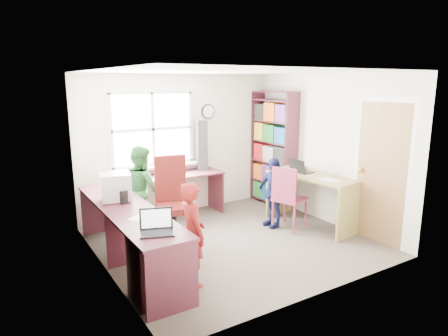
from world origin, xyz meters
The scene contains 19 objects.
room centered at (0.01, 0.10, 1.22)m, with size 3.64×3.44×2.44m.
l_desk centered at (-1.31, -0.28, 0.46)m, with size 2.38×2.95×0.75m.
right_desk centered at (1.46, -0.06, 0.60)m, with size 0.86×1.51×0.83m.
bookshelf centered at (1.65, 1.19, 1.00)m, with size 0.30×1.02×2.10m.
swivel_chair centered at (-0.69, 0.54, 0.53)m, with size 0.68×0.68×1.23m.
wooden_chair centered at (0.99, -0.01, 0.54)m, with size 0.56×0.56×1.00m.
crt_monitor centered at (-1.52, 0.45, 0.94)m, with size 0.43×0.40×0.36m.
laptop_left centered at (-1.50, -0.86, 0.81)m, with size 0.42×0.39×0.24m.
laptop_right centered at (1.40, 0.19, 0.88)m, with size 0.31×0.36×0.23m.
speaker_a centered at (-1.48, 0.28, 0.84)m, with size 0.10×0.10×0.17m.
speaker_b centered at (-1.47, 0.84, 0.83)m, with size 0.09×0.09×0.16m.
cd_tower centered at (0.32, 1.50, 1.19)m, with size 0.21×0.19×0.87m.
game_box centered at (1.46, 0.37, 0.86)m, with size 0.35×0.35×0.06m.
paper_a centered at (-1.48, -0.41, 0.75)m, with size 0.33×0.37×0.00m.
paper_b centered at (1.44, -0.42, 0.83)m, with size 0.20×0.28×0.00m.
potted_plant centered at (-0.47, 1.47, 0.90)m, with size 0.16×0.13×0.30m, color #2E7436.
person_red centered at (-1.04, -0.76, 0.60)m, with size 0.44×0.29×1.20m, color maroon.
person_green centered at (-0.97, 1.03, 0.68)m, with size 0.66×0.51×1.35m, color #2D7034.
person_navy centered at (0.90, 0.23, 0.56)m, with size 0.65×0.27×1.12m, color #14183E.
Camera 1 is at (-2.95, -4.53, 2.27)m, focal length 32.00 mm.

